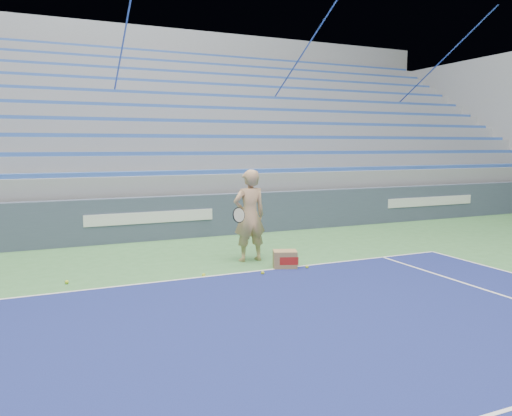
{
  "coord_description": "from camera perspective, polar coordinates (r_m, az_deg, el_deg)",
  "views": [
    {
      "loc": [
        -2.56,
        3.46,
        2.37
      ],
      "look_at": [
        1.38,
        12.38,
        1.15
      ],
      "focal_mm": 35.0,
      "sensor_mm": 36.0,
      "label": 1
    }
  ],
  "objects": [
    {
      "name": "tennis_ball_1",
      "position": [
        9.28,
        -20.82,
        -7.92
      ],
      "size": [
        0.07,
        0.07,
        0.07
      ],
      "primitive_type": "sphere",
      "color": "#BED32B",
      "rests_on": "ground"
    },
    {
      "name": "tennis_ball_2",
      "position": [
        9.2,
        -6.01,
        -7.62
      ],
      "size": [
        0.07,
        0.07,
        0.07
      ],
      "primitive_type": "sphere",
      "color": "#BED32B",
      "rests_on": "ground"
    },
    {
      "name": "ball_box",
      "position": [
        9.79,
        3.33,
        -5.87
      ],
      "size": [
        0.55,
        0.49,
        0.34
      ],
      "color": "#99784A",
      "rests_on": "ground"
    },
    {
      "name": "tennis_ball_4",
      "position": [
        10.39,
        3.65,
        -5.89
      ],
      "size": [
        0.07,
        0.07,
        0.07
      ],
      "primitive_type": "sphere",
      "color": "#BED32B",
      "rests_on": "ground"
    },
    {
      "name": "bleachers",
      "position": [
        18.32,
        -15.9,
        6.81
      ],
      "size": [
        31.0,
        9.15,
        7.3
      ],
      "color": "gray",
      "rests_on": "ground"
    },
    {
      "name": "tennis_ball_0",
      "position": [
        9.3,
        0.77,
        -7.42
      ],
      "size": [
        0.07,
        0.07,
        0.07
      ],
      "primitive_type": "sphere",
      "color": "#BED32B",
      "rests_on": "ground"
    },
    {
      "name": "tennis_ball_3",
      "position": [
        9.79,
        5.84,
        -6.71
      ],
      "size": [
        0.07,
        0.07,
        0.07
      ],
      "primitive_type": "sphere",
      "color": "#BED32B",
      "rests_on": "ground"
    },
    {
      "name": "sponsor_barrier",
      "position": [
        12.82,
        -12.03,
        -1.19
      ],
      "size": [
        30.0,
        0.32,
        1.1
      ],
      "color": "#3E495F",
      "rests_on": "ground"
    },
    {
      "name": "tennis_player",
      "position": [
        10.23,
        -0.75,
        -0.87
      ],
      "size": [
        0.95,
        0.84,
        1.89
      ],
      "color": "tan",
      "rests_on": "ground"
    }
  ]
}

